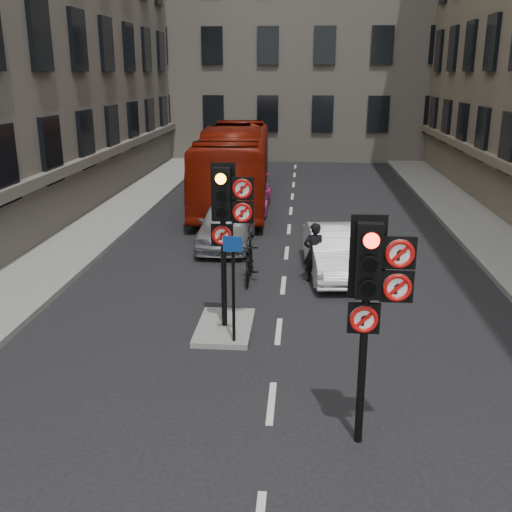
# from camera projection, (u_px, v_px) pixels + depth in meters

# --- Properties ---
(ground) EXTENTS (120.00, 120.00, 0.00)m
(ground) POSITION_uv_depth(u_px,v_px,m) (264.00, 478.00, 8.45)
(ground) COLOR black
(ground) RESTS_ON ground
(pavement_left) EXTENTS (3.00, 50.00, 0.16)m
(pavement_left) POSITION_uv_depth(u_px,v_px,m) (76.00, 237.00, 20.40)
(pavement_left) COLOR gray
(pavement_left) RESTS_ON ground
(pavement_right) EXTENTS (3.00, 50.00, 0.16)m
(pavement_right) POSITION_uv_depth(u_px,v_px,m) (510.00, 247.00, 19.32)
(pavement_right) COLOR gray
(pavement_right) RESTS_ON ground
(centre_island) EXTENTS (1.20, 2.00, 0.12)m
(centre_island) POSITION_uv_depth(u_px,v_px,m) (225.00, 327.00, 13.29)
(centre_island) COLOR gray
(centre_island) RESTS_ON ground
(building_far) EXTENTS (30.00, 14.00, 20.00)m
(building_far) POSITION_uv_depth(u_px,v_px,m) (300.00, 4.00, 41.70)
(building_far) COLOR #655D55
(building_far) RESTS_ON ground
(signal_near) EXTENTS (0.91, 0.40, 3.58)m
(signal_near) POSITION_uv_depth(u_px,v_px,m) (373.00, 285.00, 8.53)
(signal_near) COLOR black
(signal_near) RESTS_ON ground
(signal_far) EXTENTS (0.91, 0.40, 3.58)m
(signal_far) POSITION_uv_depth(u_px,v_px,m) (227.00, 211.00, 12.49)
(signal_far) COLOR black
(signal_far) RESTS_ON centre_island
(car_silver) EXTENTS (1.79, 4.30, 1.46)m
(car_silver) POSITION_uv_depth(u_px,v_px,m) (227.00, 223.00, 19.64)
(car_silver) COLOR #AEB1B6
(car_silver) RESTS_ON ground
(car_white) EXTENTS (1.80, 4.15, 1.33)m
(car_white) POSITION_uv_depth(u_px,v_px,m) (334.00, 251.00, 16.81)
(car_white) COLOR white
(car_white) RESTS_ON ground
(car_pink) EXTENTS (1.79, 4.35, 1.26)m
(car_pink) POSITION_uv_depth(u_px,v_px,m) (249.00, 195.00, 24.72)
(car_pink) COLOR #C73A81
(car_pink) RESTS_ON ground
(bus_red) EXTENTS (3.32, 11.83, 3.26)m
(bus_red) POSITION_uv_depth(u_px,v_px,m) (235.00, 165.00, 25.92)
(bus_red) COLOR maroon
(bus_red) RESTS_ON ground
(motorcycle) EXTENTS (0.56, 1.89, 1.13)m
(motorcycle) POSITION_uv_depth(u_px,v_px,m) (249.00, 260.00, 16.32)
(motorcycle) COLOR black
(motorcycle) RESTS_ON ground
(motorcyclist) EXTENTS (0.69, 0.56, 1.63)m
(motorcyclist) POSITION_uv_depth(u_px,v_px,m) (314.00, 252.00, 16.18)
(motorcyclist) COLOR black
(motorcyclist) RESTS_ON ground
(info_sign) EXTENTS (0.39, 0.13, 2.27)m
(info_sign) POSITION_uv_depth(u_px,v_px,m) (233.00, 274.00, 12.03)
(info_sign) COLOR black
(info_sign) RESTS_ON centre_island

